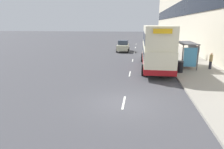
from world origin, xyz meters
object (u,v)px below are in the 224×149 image
(bus_shelter, at_px, (188,50))
(car_0, at_px, (148,38))
(litter_bin, at_px, (180,67))
(double_decker_bus_near, at_px, (156,46))
(pedestrian_at_shelter, at_px, (170,52))
(pedestrian_2, at_px, (211,61))
(car_1, at_px, (123,46))
(pedestrian_1, at_px, (198,52))

(bus_shelter, xyz_separation_m, car_0, (-2.89, 33.96, -1.03))
(bus_shelter, height_order, litter_bin, bus_shelter)
(double_decker_bus_near, height_order, pedestrian_at_shelter, double_decker_bus_near)
(double_decker_bus_near, height_order, car_0, double_decker_bus_near)
(double_decker_bus_near, xyz_separation_m, pedestrian_at_shelter, (2.11, 4.88, -1.24))
(pedestrian_at_shelter, xyz_separation_m, pedestrian_2, (3.19, -5.15, -0.07))
(car_1, relative_size, litter_bin, 3.88)
(bus_shelter, distance_m, litter_bin, 3.21)
(bus_shelter, xyz_separation_m, double_decker_bus_near, (-3.30, -0.53, 0.41))
(double_decker_bus_near, height_order, litter_bin, double_decker_bus_near)
(bus_shelter, relative_size, car_0, 1.01)
(bus_shelter, bearing_deg, car_1, 122.86)
(car_1, xyz_separation_m, pedestrian_1, (9.95, -7.08, 0.15))
(car_1, xyz_separation_m, pedestrian_at_shelter, (6.50, -7.55, 0.14))
(double_decker_bus_near, bearing_deg, litter_bin, -46.42)
(double_decker_bus_near, distance_m, pedestrian_at_shelter, 5.46)
(double_decker_bus_near, relative_size, pedestrian_at_shelter, 5.89)
(pedestrian_at_shelter, height_order, pedestrian_1, pedestrian_1)
(car_0, relative_size, pedestrian_1, 2.34)
(pedestrian_1, bearing_deg, car_0, 100.04)
(pedestrian_1, relative_size, litter_bin, 1.70)
(double_decker_bus_near, height_order, pedestrian_1, double_decker_bus_near)
(car_0, height_order, pedestrian_1, pedestrian_1)
(double_decker_bus_near, bearing_deg, pedestrian_2, -2.99)
(bus_shelter, xyz_separation_m, pedestrian_at_shelter, (-1.18, 4.35, -0.83))
(bus_shelter, distance_m, car_1, 14.19)
(bus_shelter, distance_m, pedestrian_1, 5.39)
(bus_shelter, relative_size, pedestrian_1, 2.36)
(pedestrian_1, bearing_deg, pedestrian_at_shelter, -172.27)
(bus_shelter, bearing_deg, litter_bin, -114.25)
(pedestrian_at_shelter, height_order, pedestrian_2, pedestrian_at_shelter)
(bus_shelter, distance_m, double_decker_bus_near, 3.36)
(litter_bin, bearing_deg, double_decker_bus_near, 133.58)
(car_0, height_order, car_1, car_1)
(car_1, bearing_deg, litter_bin, 113.86)
(pedestrian_1, bearing_deg, double_decker_bus_near, -136.15)
(pedestrian_at_shelter, distance_m, pedestrian_1, 3.48)
(car_1, height_order, litter_bin, car_1)
(bus_shelter, distance_m, pedestrian_at_shelter, 4.58)
(pedestrian_at_shelter, height_order, litter_bin, pedestrian_at_shelter)
(car_0, xyz_separation_m, car_1, (-4.79, -22.06, 0.05))
(bus_shelter, height_order, pedestrian_1, bus_shelter)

